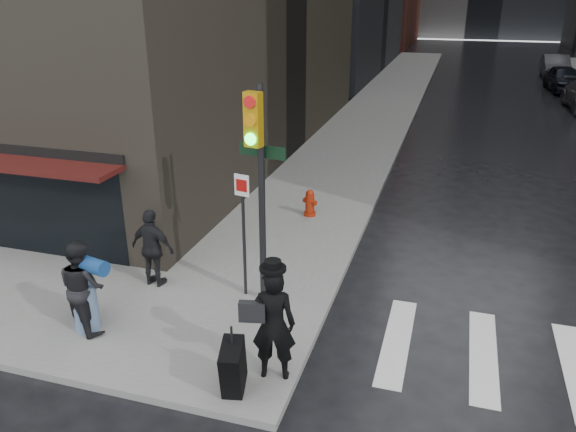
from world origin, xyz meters
name	(u,v)px	position (x,y,z in m)	size (l,w,h in m)	color
ground	(210,339)	(0.00, 0.00, 0.00)	(140.00, 140.00, 0.00)	black
sidewalk_left	(390,96)	(0.00, 27.00, 0.07)	(4.00, 50.00, 0.15)	slate
man_overcoat	(265,331)	(1.49, -0.99, 1.10)	(1.17, 1.34, 2.25)	black
man_jeans	(83,286)	(-2.33, -0.56, 1.09)	(1.29, 1.10, 1.87)	black
man_greycoat	(153,248)	(-1.95, 1.40, 1.05)	(1.09, 0.54, 1.80)	black
traffic_light	(257,169)	(0.53, 1.41, 3.10)	(1.12, 0.61, 4.57)	black
fire_hydrant	(310,204)	(0.31, 6.39, 0.50)	(0.46, 0.35, 0.80)	maroon
parked_car_4	(564,79)	(10.58, 32.53, 0.81)	(1.91, 4.74, 1.61)	black
parked_car_5	(555,66)	(10.81, 38.82, 0.84)	(1.77, 5.07, 1.67)	#3A393E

